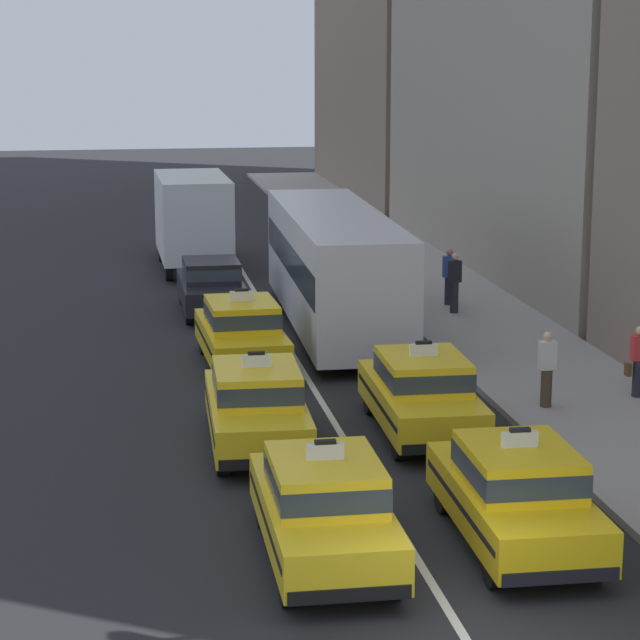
# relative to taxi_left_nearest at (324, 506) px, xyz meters

# --- Properties ---
(lane_stripe_left_right) EXTENTS (0.14, 80.00, 0.01)m
(lane_stripe_left_right) POSITION_rel_taxi_left_nearest_xyz_m (1.42, 16.69, -0.87)
(lane_stripe_left_right) COLOR silver
(lane_stripe_left_right) RESTS_ON ground
(sidewalk_curb) EXTENTS (4.00, 90.00, 0.15)m
(sidewalk_curb) POSITION_rel_taxi_left_nearest_xyz_m (7.02, 11.69, -0.80)
(sidewalk_curb) COLOR #9E9993
(sidewalk_curb) RESTS_ON ground
(taxi_left_nearest) EXTENTS (1.86, 4.58, 1.96)m
(taxi_left_nearest) POSITION_rel_taxi_left_nearest_xyz_m (0.00, 0.00, 0.00)
(taxi_left_nearest) COLOR black
(taxi_left_nearest) RESTS_ON ground
(taxi_left_second) EXTENTS (1.97, 4.62, 1.96)m
(taxi_left_second) POSITION_rel_taxi_left_nearest_xyz_m (-0.37, 5.69, 0.00)
(taxi_left_second) COLOR black
(taxi_left_second) RESTS_ON ground
(taxi_left_third) EXTENTS (1.95, 4.61, 1.96)m
(taxi_left_third) POSITION_rel_taxi_left_nearest_xyz_m (0.01, 12.07, 0.00)
(taxi_left_third) COLOR black
(taxi_left_third) RESTS_ON ground
(sedan_left_fourth) EXTENTS (1.77, 4.30, 1.58)m
(sedan_left_fourth) POSITION_rel_taxi_left_nearest_xyz_m (-0.19, 18.48, -0.03)
(sedan_left_fourth) COLOR black
(sedan_left_fourth) RESTS_ON ground
(box_truck_left_fifth) EXTENTS (2.37, 6.99, 3.27)m
(box_truck_left_fifth) POSITION_rel_taxi_left_nearest_xyz_m (-0.23, 26.31, 0.90)
(box_truck_left_fifth) COLOR black
(box_truck_left_fifth) RESTS_ON ground
(taxi_right_nearest) EXTENTS (1.90, 4.59, 1.96)m
(taxi_right_nearest) POSITION_rel_taxi_left_nearest_xyz_m (3.05, 0.11, 0.00)
(taxi_right_nearest) COLOR black
(taxi_right_nearest) RESTS_ON ground
(taxi_right_second) EXTENTS (1.92, 4.60, 1.96)m
(taxi_right_second) POSITION_rel_taxi_left_nearest_xyz_m (3.00, 6.03, 0.00)
(taxi_right_second) COLOR black
(taxi_right_second) RESTS_ON ground
(bus_right_third) EXTENTS (2.81, 11.26, 3.22)m
(bus_right_third) POSITION_rel_taxi_left_nearest_xyz_m (2.96, 15.82, 0.94)
(bus_right_third) COLOR black
(bus_right_third) RESTS_ON ground
(pedestrian_near_crosswalk) EXTENTS (0.36, 0.24, 1.65)m
(pedestrian_near_crosswalk) POSITION_rel_taxi_left_nearest_xyz_m (6.74, 17.90, 0.11)
(pedestrian_near_crosswalk) COLOR #23232D
(pedestrian_near_crosswalk) RESTS_ON sidewalk_curb
(pedestrian_mid_block) EXTENTS (0.47, 0.24, 1.57)m
(pedestrian_mid_block) POSITION_rel_taxi_left_nearest_xyz_m (8.20, 7.51, 0.06)
(pedestrian_mid_block) COLOR #23232D
(pedestrian_mid_block) RESTS_ON sidewalk_curb
(pedestrian_by_storefront) EXTENTS (0.36, 0.24, 1.72)m
(pedestrian_by_storefront) POSITION_rel_taxi_left_nearest_xyz_m (6.59, 16.75, 0.14)
(pedestrian_by_storefront) COLOR #23232D
(pedestrian_by_storefront) RESTS_ON sidewalk_curb
(pedestrian_trailing) EXTENTS (0.36, 0.24, 1.63)m
(pedestrian_trailing) POSITION_rel_taxi_left_nearest_xyz_m (5.97, 7.07, 0.10)
(pedestrian_trailing) COLOR #473828
(pedestrian_trailing) RESTS_ON sidewalk_curb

